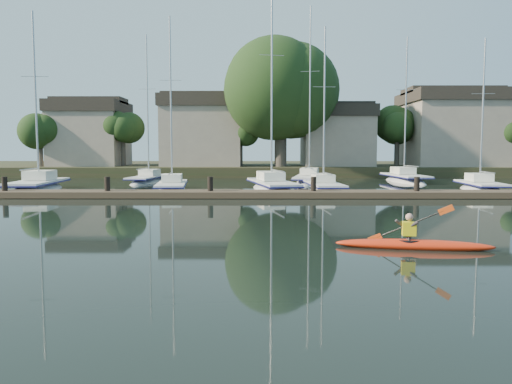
{
  "coord_description": "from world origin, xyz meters",
  "views": [
    {
      "loc": [
        -0.19,
        -14.88,
        2.89
      ],
      "look_at": [
        -0.29,
        4.04,
        1.2
      ],
      "focal_mm": 35.0,
      "sensor_mm": 36.0,
      "label": 1
    }
  ],
  "objects_px": {
    "sailboat_6": "(309,185)",
    "sailboat_7": "(405,184)",
    "sailboat_4": "(480,193)",
    "kayak": "(413,243)",
    "sailboat_2": "(272,193)",
    "sailboat_5": "(148,184)",
    "dock": "(262,194)",
    "sailboat_1": "(172,193)",
    "sailboat_3": "(324,194)",
    "sailboat_0": "(38,194)"
  },
  "relations": [
    {
      "from": "sailboat_4",
      "to": "sailboat_6",
      "type": "bearing_deg",
      "value": 148.23
    },
    {
      "from": "kayak",
      "to": "sailboat_6",
      "type": "bearing_deg",
      "value": 99.77
    },
    {
      "from": "sailboat_3",
      "to": "sailboat_1",
      "type": "bearing_deg",
      "value": 174.93
    },
    {
      "from": "sailboat_2",
      "to": "sailboat_7",
      "type": "relative_size",
      "value": 1.16
    },
    {
      "from": "sailboat_2",
      "to": "sailboat_5",
      "type": "height_order",
      "value": "sailboat_2"
    },
    {
      "from": "sailboat_3",
      "to": "sailboat_4",
      "type": "xyz_separation_m",
      "value": [
        10.64,
        0.5,
        -0.01
      ]
    },
    {
      "from": "sailboat_2",
      "to": "sailboat_5",
      "type": "distance_m",
      "value": 12.77
    },
    {
      "from": "sailboat_6",
      "to": "sailboat_2",
      "type": "bearing_deg",
      "value": -102.56
    },
    {
      "from": "sailboat_6",
      "to": "sailboat_7",
      "type": "relative_size",
      "value": 1.17
    },
    {
      "from": "dock",
      "to": "sailboat_6",
      "type": "distance_m",
      "value": 13.13
    },
    {
      "from": "dock",
      "to": "sailboat_0",
      "type": "bearing_deg",
      "value": 163.54
    },
    {
      "from": "kayak",
      "to": "sailboat_7",
      "type": "xyz_separation_m",
      "value": [
        7.9,
        27.88,
        -0.37
      ]
    },
    {
      "from": "sailboat_1",
      "to": "sailboat_5",
      "type": "relative_size",
      "value": 0.96
    },
    {
      "from": "dock",
      "to": "sailboat_7",
      "type": "distance_m",
      "value": 17.89
    },
    {
      "from": "sailboat_6",
      "to": "sailboat_7",
      "type": "bearing_deg",
      "value": 14.65
    },
    {
      "from": "dock",
      "to": "sailboat_0",
      "type": "distance_m",
      "value": 15.7
    },
    {
      "from": "sailboat_5",
      "to": "sailboat_7",
      "type": "bearing_deg",
      "value": 7.13
    },
    {
      "from": "dock",
      "to": "sailboat_7",
      "type": "xyz_separation_m",
      "value": [
        12.15,
        13.13,
        -0.4
      ]
    },
    {
      "from": "sailboat_7",
      "to": "sailboat_0",
      "type": "bearing_deg",
      "value": -166.72
    },
    {
      "from": "sailboat_6",
      "to": "sailboat_7",
      "type": "distance_m",
      "value": 8.18
    },
    {
      "from": "kayak",
      "to": "sailboat_6",
      "type": "height_order",
      "value": "sailboat_6"
    },
    {
      "from": "sailboat_2",
      "to": "sailboat_6",
      "type": "bearing_deg",
      "value": 55.65
    },
    {
      "from": "dock",
      "to": "sailboat_5",
      "type": "bearing_deg",
      "value": 126.88
    },
    {
      "from": "sailboat_3",
      "to": "kayak",
      "type": "bearing_deg",
      "value": -93.31
    },
    {
      "from": "sailboat_1",
      "to": "sailboat_5",
      "type": "height_order",
      "value": "sailboat_5"
    },
    {
      "from": "kayak",
      "to": "sailboat_5",
      "type": "bearing_deg",
      "value": 125.82
    },
    {
      "from": "sailboat_2",
      "to": "sailboat_6",
      "type": "height_order",
      "value": "sailboat_6"
    },
    {
      "from": "sailboat_2",
      "to": "sailboat_7",
      "type": "bearing_deg",
      "value": 24.67
    },
    {
      "from": "sailboat_6",
      "to": "sailboat_7",
      "type": "height_order",
      "value": "sailboat_6"
    },
    {
      "from": "sailboat_6",
      "to": "sailboat_7",
      "type": "xyz_separation_m",
      "value": [
        8.16,
        0.62,
        -0.02
      ]
    },
    {
      "from": "kayak",
      "to": "sailboat_5",
      "type": "relative_size",
      "value": 0.34
    },
    {
      "from": "dock",
      "to": "sailboat_1",
      "type": "height_order",
      "value": "sailboat_1"
    },
    {
      "from": "sailboat_7",
      "to": "sailboat_4",
      "type": "bearing_deg",
      "value": -76.95
    },
    {
      "from": "sailboat_4",
      "to": "sailboat_7",
      "type": "distance_m",
      "value": 8.83
    },
    {
      "from": "kayak",
      "to": "sailboat_3",
      "type": "bearing_deg",
      "value": 99.5
    },
    {
      "from": "kayak",
      "to": "sailboat_6",
      "type": "distance_m",
      "value": 27.26
    },
    {
      "from": "sailboat_4",
      "to": "sailboat_3",
      "type": "bearing_deg",
      "value": -173.24
    },
    {
      "from": "sailboat_0",
      "to": "sailboat_1",
      "type": "bearing_deg",
      "value": -4.39
    },
    {
      "from": "sailboat_5",
      "to": "sailboat_7",
      "type": "relative_size",
      "value": 0.99
    },
    {
      "from": "sailboat_4",
      "to": "sailboat_6",
      "type": "relative_size",
      "value": 0.72
    },
    {
      "from": "dock",
      "to": "sailboat_6",
      "type": "bearing_deg",
      "value": 72.29
    },
    {
      "from": "kayak",
      "to": "sailboat_1",
      "type": "distance_m",
      "value": 21.79
    },
    {
      "from": "kayak",
      "to": "sailboat_2",
      "type": "distance_m",
      "value": 19.85
    },
    {
      "from": "sailboat_5",
      "to": "sailboat_6",
      "type": "height_order",
      "value": "sailboat_6"
    },
    {
      "from": "kayak",
      "to": "sailboat_3",
      "type": "distance_m",
      "value": 18.95
    },
    {
      "from": "dock",
      "to": "sailboat_4",
      "type": "xyz_separation_m",
      "value": [
        14.8,
        4.7,
        -0.39
      ]
    },
    {
      "from": "sailboat_0",
      "to": "sailboat_6",
      "type": "xyz_separation_m",
      "value": [
        19.04,
        8.06,
        0.04
      ]
    },
    {
      "from": "dock",
      "to": "sailboat_3",
      "type": "distance_m",
      "value": 5.92
    },
    {
      "from": "sailboat_0",
      "to": "sailboat_7",
      "type": "xyz_separation_m",
      "value": [
        27.2,
        8.68,
        0.02
      ]
    },
    {
      "from": "sailboat_3",
      "to": "sailboat_7",
      "type": "relative_size",
      "value": 0.89
    }
  ]
}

